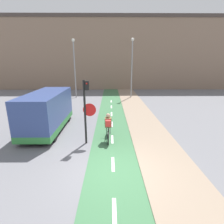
% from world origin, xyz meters
% --- Properties ---
extents(ground_plane, '(120.00, 120.00, 0.00)m').
position_xyz_m(ground_plane, '(0.00, 0.00, 0.00)').
color(ground_plane, slate).
extents(bike_lane, '(2.19, 60.00, 0.02)m').
position_xyz_m(bike_lane, '(0.00, 0.01, 0.01)').
color(bike_lane, '#3D7047').
rests_on(bike_lane, ground_plane).
extents(sidewalk_strip, '(2.40, 60.00, 0.05)m').
position_xyz_m(sidewalk_strip, '(2.29, 0.00, 0.03)').
color(sidewalk_strip, gray).
rests_on(sidewalk_strip, ground_plane).
extents(building_row_background, '(60.00, 5.20, 11.10)m').
position_xyz_m(building_row_background, '(0.00, 24.64, 5.56)').
color(building_row_background, '#89705B').
rests_on(building_row_background, ground_plane).
extents(traffic_light_pole, '(0.67, 0.25, 3.36)m').
position_xyz_m(traffic_light_pole, '(-1.33, 2.59, 2.07)').
color(traffic_light_pole, black).
rests_on(traffic_light_pole, ground_plane).
extents(street_lamp_far, '(0.36, 0.36, 6.86)m').
position_xyz_m(street_lamp_far, '(-4.36, 15.58, 4.19)').
color(street_lamp_far, gray).
rests_on(street_lamp_far, ground_plane).
extents(street_lamp_sidewalk, '(0.36, 0.36, 6.93)m').
position_xyz_m(street_lamp_sidewalk, '(2.49, 15.44, 4.22)').
color(street_lamp_sidewalk, gray).
rests_on(street_lamp_sidewalk, ground_plane).
extents(cyclist_near, '(0.46, 1.83, 1.56)m').
position_xyz_m(cyclist_near, '(-0.22, 2.91, 0.73)').
color(cyclist_near, black).
rests_on(cyclist_near, ground_plane).
extents(van, '(1.93, 5.26, 2.41)m').
position_xyz_m(van, '(-4.06, 4.58, 1.19)').
color(van, '#334784').
rests_on(van, ground_plane).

